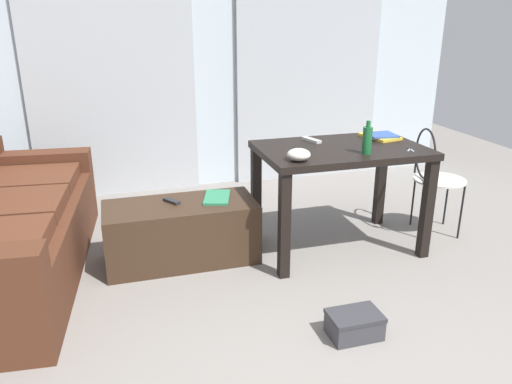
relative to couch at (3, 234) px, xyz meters
name	(u,v)px	position (x,y,z in m)	size (l,w,h in m)	color
ground_plane	(281,273)	(1.80, -0.48, -0.31)	(8.17, 8.17, 0.00)	gray
wall_back	(214,62)	(1.80, 1.62, 0.94)	(5.17, 0.10, 2.50)	silver
curtains	(216,75)	(1.80, 1.53, 0.82)	(3.54, 0.03, 2.27)	#B2B7BC
couch	(3,234)	(0.00, 0.00, 0.00)	(1.08, 2.17, 0.76)	#4C2819
coffee_table	(181,232)	(1.18, -0.09, -0.09)	(1.07, 0.48, 0.44)	#382619
craft_table	(340,163)	(2.35, -0.21, 0.36)	(1.19, 0.76, 0.79)	black
wire_chair	(433,170)	(3.18, -0.16, 0.22)	(0.41, 0.44, 0.87)	silver
bottle_near	(367,140)	(2.43, -0.42, 0.58)	(0.07, 0.07, 0.23)	#195B2D
bowl	(299,155)	(1.92, -0.45, 0.52)	(0.15, 0.15, 0.08)	beige
book_stack	(380,136)	(2.76, -0.04, 0.50)	(0.26, 0.33, 0.03)	gold
tv_remote_on_table	(311,140)	(2.20, 0.01, 0.49)	(0.05, 0.18, 0.02)	#B7B7B2
scissors	(410,149)	(2.78, -0.41, 0.48)	(0.09, 0.10, 0.00)	#9EA0A5
tv_remote_primary	(172,201)	(1.12, -0.05, 0.13)	(0.04, 0.14, 0.02)	#232326
magazine	(217,197)	(1.45, -0.06, 0.13)	(0.18, 0.30, 0.02)	#2D7F56
shoebox	(354,324)	(1.95, -1.28, -0.24)	(0.29, 0.20, 0.14)	#38383D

